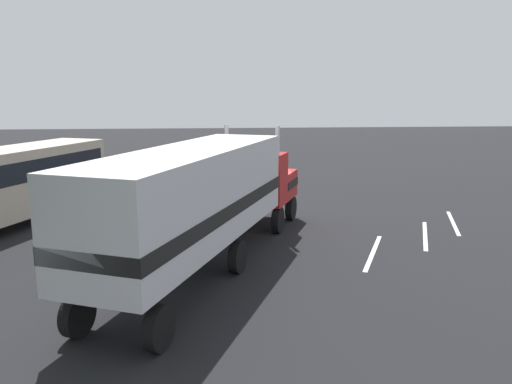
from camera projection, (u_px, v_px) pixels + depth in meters
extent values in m
plane|color=black|center=(264.00, 219.00, 23.10)|extent=(120.00, 120.00, 0.00)
cube|color=silver|center=(373.00, 252.00, 18.35)|extent=(4.05, 2.01, 0.01)
cube|color=silver|center=(425.00, 235.00, 20.52)|extent=(4.12, 1.86, 0.01)
cube|color=silver|center=(453.00, 223.00, 22.50)|extent=(4.18, 1.68, 0.01)
cube|color=#B21919|center=(266.00, 183.00, 22.79)|extent=(2.63, 3.00, 1.20)
cube|color=#B21919|center=(256.00, 178.00, 21.20)|extent=(2.26, 2.85, 2.20)
cube|color=silver|center=(272.00, 180.00, 23.67)|extent=(0.89, 1.96, 1.08)
cube|color=black|center=(266.00, 182.00, 22.78)|extent=(2.65, 3.04, 0.36)
cylinder|color=silver|center=(227.00, 165.00, 20.90)|extent=(0.18, 0.18, 3.40)
cylinder|color=silver|center=(277.00, 168.00, 20.24)|extent=(0.18, 0.18, 3.40)
cube|color=silver|center=(192.00, 194.00, 15.17)|extent=(10.68, 6.49, 2.80)
cube|color=black|center=(192.00, 208.00, 15.25)|extent=(10.70, 6.53, 0.44)
cylinder|color=silver|center=(231.00, 203.00, 22.23)|extent=(1.45, 1.10, 0.64)
cylinder|color=black|center=(246.00, 205.00, 23.63)|extent=(1.13, 0.71, 1.10)
cylinder|color=black|center=(291.00, 208.00, 22.97)|extent=(1.13, 0.71, 1.10)
cylinder|color=black|center=(229.00, 216.00, 21.49)|extent=(1.13, 0.71, 1.10)
cylinder|color=black|center=(278.00, 220.00, 20.82)|extent=(1.13, 0.71, 1.10)
cylinder|color=black|center=(177.00, 250.00, 16.87)|extent=(1.13, 0.71, 1.10)
cylinder|color=black|center=(238.00, 257.00, 16.21)|extent=(1.13, 0.71, 1.10)
cylinder|color=black|center=(78.00, 315.00, 11.97)|extent=(1.13, 0.71, 1.10)
cylinder|color=black|center=(159.00, 328.00, 11.31)|extent=(1.13, 0.71, 1.10)
cylinder|color=black|center=(115.00, 260.00, 16.29)|extent=(0.18, 0.18, 0.82)
cylinder|color=black|center=(112.00, 261.00, 16.16)|extent=(0.18, 0.18, 0.82)
cylinder|color=#A5728C|center=(112.00, 240.00, 16.08)|extent=(0.34, 0.34, 0.58)
sphere|color=tan|center=(111.00, 228.00, 16.00)|extent=(0.23, 0.23, 0.23)
cube|color=black|center=(108.00, 238.00, 16.17)|extent=(0.30, 0.28, 0.36)
cube|color=#BFB29E|center=(6.00, 183.00, 21.50)|extent=(11.15, 6.52, 2.90)
cube|color=black|center=(5.00, 170.00, 21.39)|extent=(10.55, 6.31, 0.90)
cylinder|color=black|center=(51.00, 196.00, 25.95)|extent=(1.03, 0.64, 1.00)
cylinder|color=black|center=(88.00, 198.00, 25.30)|extent=(1.03, 0.64, 1.00)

